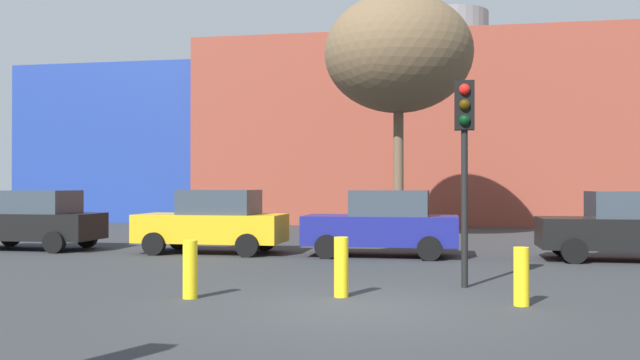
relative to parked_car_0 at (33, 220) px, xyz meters
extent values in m
plane|color=#2D3033|center=(10.48, -7.58, -0.85)|extent=(200.00, 200.00, 0.00)
cube|color=brown|center=(12.00, 18.82, 3.63)|extent=(24.54, 11.55, 8.96)
cube|color=navy|center=(-5.23, 18.82, 3.17)|extent=(9.93, 10.39, 8.04)
cylinder|color=slate|center=(12.00, 18.82, 9.10)|extent=(4.00, 4.00, 2.00)
cube|color=black|center=(-0.06, 0.00, -0.17)|extent=(3.97, 1.70, 0.76)
cube|color=#333D47|center=(0.17, 0.00, 0.53)|extent=(1.98, 1.51, 0.66)
cylinder|color=black|center=(-1.34, 0.87, -0.55)|extent=(0.60, 0.21, 0.60)
cylinder|color=black|center=(1.21, -0.87, -0.55)|extent=(0.60, 0.21, 0.60)
cylinder|color=black|center=(1.21, 0.87, -0.55)|extent=(0.60, 0.21, 0.60)
cube|color=gold|center=(5.43, 0.00, -0.17)|extent=(4.02, 1.72, 0.77)
cube|color=#333D47|center=(5.67, 0.00, 0.55)|extent=(2.01, 1.53, 0.67)
cylinder|color=black|center=(4.13, -0.88, -0.55)|extent=(0.61, 0.21, 0.61)
cylinder|color=black|center=(4.13, 0.88, -0.55)|extent=(0.61, 0.21, 0.61)
cylinder|color=black|center=(6.72, -0.88, -0.55)|extent=(0.61, 0.21, 0.61)
cylinder|color=black|center=(6.72, 0.88, -0.55)|extent=(0.61, 0.21, 0.61)
cube|color=navy|center=(10.10, 0.00, -0.17)|extent=(4.01, 1.72, 0.76)
cube|color=#333D47|center=(10.34, 0.00, 0.55)|extent=(2.00, 1.53, 0.67)
cylinder|color=black|center=(8.82, -0.88, -0.55)|extent=(0.61, 0.21, 0.61)
cylinder|color=black|center=(8.82, 0.88, -0.55)|extent=(0.61, 0.21, 0.61)
cylinder|color=black|center=(11.39, -0.88, -0.55)|extent=(0.61, 0.21, 0.61)
cylinder|color=black|center=(11.39, 0.88, -0.55)|extent=(0.61, 0.21, 0.61)
cube|color=black|center=(16.08, 0.00, -0.17)|extent=(3.97, 1.70, 0.76)
cube|color=#333D47|center=(16.31, 0.00, 0.53)|extent=(1.98, 1.51, 0.66)
cylinder|color=black|center=(14.80, -0.87, -0.55)|extent=(0.60, 0.21, 0.60)
cylinder|color=black|center=(14.80, 0.87, -0.55)|extent=(0.60, 0.21, 0.60)
cylinder|color=black|center=(12.14, -5.20, 0.59)|extent=(0.12, 0.12, 2.88)
cube|color=black|center=(12.14, -5.20, 2.48)|extent=(0.36, 0.24, 0.90)
sphere|color=red|center=(12.14, -5.34, 2.76)|extent=(0.20, 0.20, 0.20)
sphere|color=#3C2905|center=(12.14, -5.34, 2.48)|extent=(0.20, 0.20, 0.20)
sphere|color=black|center=(12.14, -5.34, 2.20)|extent=(0.20, 0.20, 0.20)
cylinder|color=brown|center=(10.19, 5.53, 1.64)|extent=(0.34, 0.34, 5.00)
ellipsoid|color=brown|center=(10.19, 5.53, 5.54)|extent=(5.09, 5.09, 4.07)
cylinder|color=yellow|center=(12.95, -6.97, -0.40)|extent=(0.24, 0.24, 0.91)
cylinder|color=yellow|center=(7.64, -7.25, -0.37)|extent=(0.24, 0.24, 0.96)
cylinder|color=yellow|center=(10.08, -6.66, -0.35)|extent=(0.24, 0.24, 1.00)
camera|label=1|loc=(11.82, -17.96, 1.02)|focal=38.34mm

